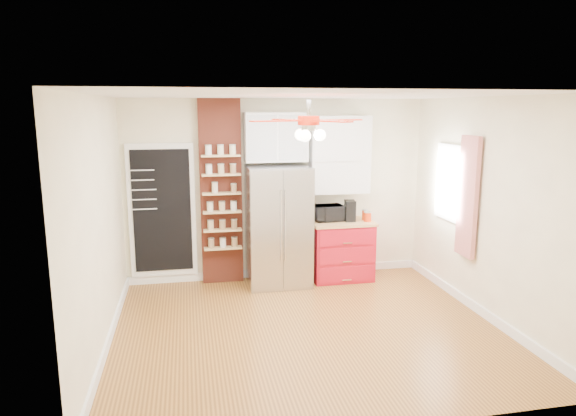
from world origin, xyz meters
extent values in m
plane|color=#9B6627|center=(0.00, 0.00, 0.00)|extent=(4.50, 4.50, 0.00)
plane|color=white|center=(0.00, 0.00, 2.70)|extent=(4.50, 4.50, 0.00)
cube|color=#FBF6CA|center=(0.00, 2.00, 1.35)|extent=(4.50, 0.02, 2.70)
cube|color=#FBF6CA|center=(0.00, -2.00, 1.35)|extent=(4.50, 0.02, 2.70)
cube|color=#FBF6CA|center=(-2.25, 0.00, 1.35)|extent=(0.02, 4.00, 2.70)
cube|color=#FBF6CA|center=(2.25, 0.00, 1.35)|extent=(0.02, 4.00, 2.70)
cube|color=white|center=(-1.70, 1.97, 1.10)|extent=(0.95, 0.04, 1.95)
cube|color=black|center=(-1.70, 1.95, 1.10)|extent=(0.82, 0.02, 1.78)
cube|color=brown|center=(-0.85, 1.92, 1.35)|extent=(0.60, 0.16, 2.70)
cube|color=#A4A4A8|center=(-0.05, 1.63, 0.88)|extent=(0.90, 0.70, 1.75)
cube|color=white|center=(-0.05, 1.82, 2.15)|extent=(0.90, 0.35, 0.70)
cube|color=#B01021|center=(0.92, 1.68, 0.43)|extent=(0.90, 0.60, 0.86)
cube|color=tan|center=(0.92, 1.68, 0.88)|extent=(0.94, 0.64, 0.04)
cube|color=white|center=(0.92, 1.85, 1.88)|extent=(0.90, 0.30, 1.15)
cube|color=white|center=(2.23, 0.90, 1.55)|extent=(0.04, 0.75, 1.05)
cube|color=red|center=(2.18, 0.35, 1.45)|extent=(0.06, 0.40, 1.55)
cylinder|color=silver|center=(0.00, 0.00, 2.55)|extent=(0.05, 0.05, 0.20)
cylinder|color=red|center=(0.00, 0.00, 2.43)|extent=(0.24, 0.24, 0.10)
sphere|color=white|center=(0.00, 0.00, 2.27)|extent=(0.13, 0.13, 0.13)
imported|color=black|center=(0.72, 1.72, 1.02)|extent=(0.46, 0.33, 0.24)
cube|color=black|center=(1.04, 1.66, 1.06)|extent=(0.17, 0.22, 0.31)
cylinder|color=red|center=(1.29, 1.57, 0.97)|extent=(0.12, 0.12, 0.13)
cylinder|color=red|center=(1.29, 1.68, 0.97)|extent=(0.11, 0.11, 0.15)
cylinder|color=beige|center=(-0.95, 1.76, 1.45)|extent=(0.10, 0.10, 0.15)
cylinder|color=#916C4A|center=(-0.67, 1.77, 1.43)|extent=(0.11, 0.11, 0.11)
camera|label=1|loc=(-1.32, -5.52, 2.57)|focal=32.00mm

